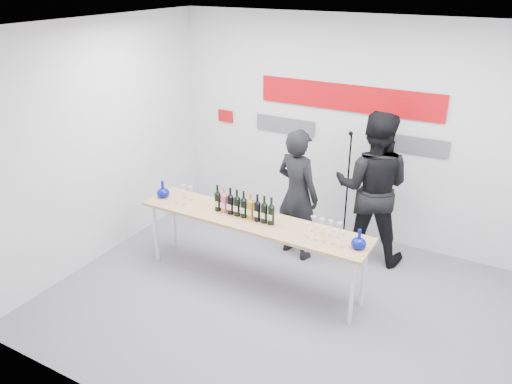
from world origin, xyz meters
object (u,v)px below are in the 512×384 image
tasting_table (252,224)px  presenter_left (297,194)px  presenter_right (372,188)px  mic_stand (345,219)px

tasting_table → presenter_left: presenter_left is taller
tasting_table → presenter_right: 1.63m
mic_stand → presenter_left: bearing=-143.3°
presenter_right → mic_stand: bearing=10.2°
tasting_table → presenter_right: (1.03, 1.24, 0.20)m
tasting_table → mic_stand: 1.38m
presenter_right → mic_stand: size_ratio=1.15×
presenter_left → mic_stand: 0.71m
presenter_left → mic_stand: (0.56, 0.28, -0.34)m
presenter_right → tasting_table: bearing=40.4°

